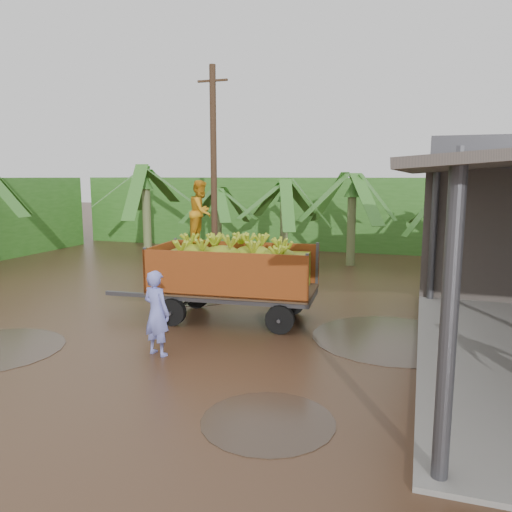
# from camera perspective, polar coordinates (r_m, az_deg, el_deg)

# --- Properties ---
(ground) EXTENTS (100.00, 100.00, 0.00)m
(ground) POSITION_cam_1_polar(r_m,az_deg,el_deg) (11.44, -8.39, -9.72)
(ground) COLOR black
(ground) RESTS_ON ground
(hedge_north) EXTENTS (22.00, 3.00, 3.60)m
(hedge_north) POSITION_cam_1_polar(r_m,az_deg,el_deg) (26.64, 3.24, 5.07)
(hedge_north) COLOR #2D661E
(hedge_north) RESTS_ON ground
(banana_trailer) EXTENTS (5.79, 2.31, 3.57)m
(banana_trailer) POSITION_cam_1_polar(r_m,az_deg,el_deg) (12.77, -2.63, -1.74)
(banana_trailer) COLOR #B34E19
(banana_trailer) RESTS_ON ground
(man_blue) EXTENTS (0.75, 0.59, 1.79)m
(man_blue) POSITION_cam_1_polar(r_m,az_deg,el_deg) (10.52, -11.29, -6.41)
(man_blue) COLOR #777ED8
(man_blue) RESTS_ON ground
(utility_pole) EXTENTS (1.20, 0.24, 7.78)m
(utility_pole) POSITION_cam_1_polar(r_m,az_deg,el_deg) (19.45, -4.85, 9.88)
(utility_pole) COLOR #47301E
(utility_pole) RESTS_ON ground
(banana_plants) EXTENTS (24.75, 19.53, 4.47)m
(banana_plants) POSITION_cam_1_polar(r_m,az_deg,el_deg) (18.89, -16.55, 3.40)
(banana_plants) COLOR #2D661E
(banana_plants) RESTS_ON ground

